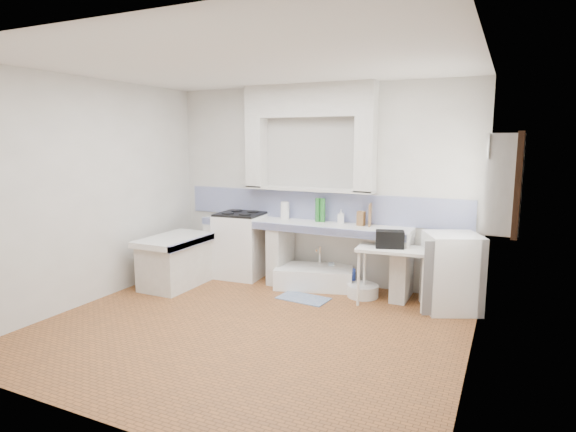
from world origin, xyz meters
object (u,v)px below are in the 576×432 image
at_px(stove, 241,246).
at_px(sink, 314,278).
at_px(side_table, 392,276).
at_px(fridge, 452,272).

distance_m(stove, sink, 1.24).
distance_m(sink, side_table, 1.20).
height_order(stove, sink, stove).
relative_size(stove, side_table, 1.08).
height_order(stove, fridge, stove).
bearing_deg(side_table, fridge, 5.03).
xyz_separation_m(side_table, fridge, (0.69, 0.12, 0.11)).
relative_size(sink, side_table, 1.22).
distance_m(sink, fridge, 1.87).
xyz_separation_m(stove, fridge, (3.03, -0.14, -0.00)).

